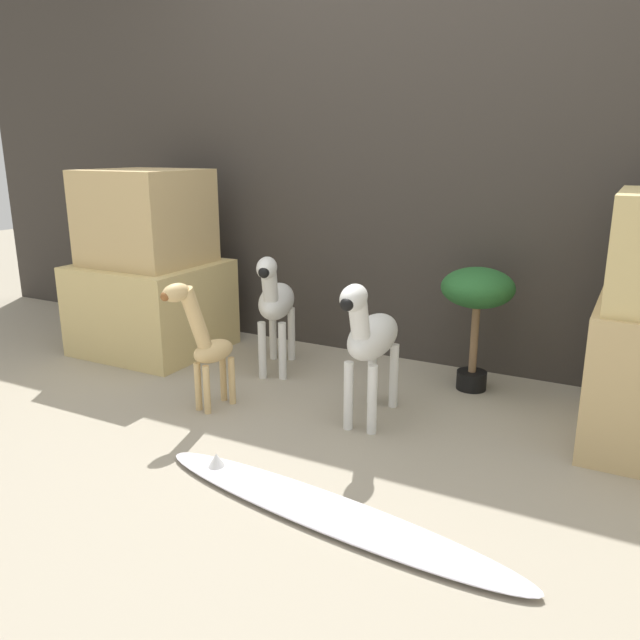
{
  "coord_description": "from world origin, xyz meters",
  "views": [
    {
      "loc": [
        1.13,
        -1.91,
        1.15
      ],
      "look_at": [
        -0.19,
        0.6,
        0.36
      ],
      "focal_mm": 35.0,
      "sensor_mm": 36.0,
      "label": 1
    }
  ],
  "objects_px": {
    "giraffe_figurine": "(204,340)",
    "surfboard": "(324,510)",
    "zebra_left": "(275,301)",
    "potted_palm_front": "(477,296)",
    "zebra_right": "(370,337)"
  },
  "relations": [
    {
      "from": "giraffe_figurine",
      "to": "surfboard",
      "type": "height_order",
      "value": "giraffe_figurine"
    },
    {
      "from": "zebra_right",
      "to": "zebra_left",
      "type": "xyz_separation_m",
      "value": [
        -0.68,
        0.35,
        0.0
      ]
    },
    {
      "from": "zebra_right",
      "to": "potted_palm_front",
      "type": "height_order",
      "value": "zebra_right"
    },
    {
      "from": "zebra_left",
      "to": "zebra_right",
      "type": "bearing_deg",
      "value": -26.94
    },
    {
      "from": "surfboard",
      "to": "zebra_left",
      "type": "bearing_deg",
      "value": 128.01
    },
    {
      "from": "zebra_right",
      "to": "surfboard",
      "type": "bearing_deg",
      "value": -77.51
    },
    {
      "from": "zebra_right",
      "to": "giraffe_figurine",
      "type": "xyz_separation_m",
      "value": [
        -0.69,
        -0.24,
        -0.05
      ]
    },
    {
      "from": "zebra_left",
      "to": "potted_palm_front",
      "type": "height_order",
      "value": "zebra_left"
    },
    {
      "from": "zebra_right",
      "to": "giraffe_figurine",
      "type": "height_order",
      "value": "zebra_right"
    },
    {
      "from": "surfboard",
      "to": "giraffe_figurine",
      "type": "bearing_deg",
      "value": 149.76
    },
    {
      "from": "zebra_left",
      "to": "giraffe_figurine",
      "type": "xyz_separation_m",
      "value": [
        -0.01,
        -0.58,
        -0.05
      ]
    },
    {
      "from": "zebra_right",
      "to": "potted_palm_front",
      "type": "bearing_deg",
      "value": 62.44
    },
    {
      "from": "zebra_left",
      "to": "surfboard",
      "type": "distance_m",
      "value": 1.42
    },
    {
      "from": "zebra_right",
      "to": "zebra_left",
      "type": "bearing_deg",
      "value": 153.06
    },
    {
      "from": "giraffe_figurine",
      "to": "potted_palm_front",
      "type": "relative_size",
      "value": 1.01
    }
  ]
}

